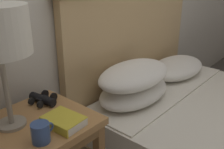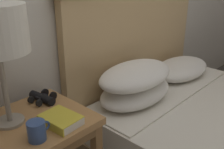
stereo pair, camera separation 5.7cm
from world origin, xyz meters
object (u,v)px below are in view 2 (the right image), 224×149
at_px(nightstand, 36,138).
at_px(coffee_mug, 37,131).
at_px(binoculars_pair, 42,98).
at_px(book_on_nightstand, 61,120).

distance_m(nightstand, coffee_mug, 0.22).
height_order(nightstand, binoculars_pair, binoculars_pair).
height_order(book_on_nightstand, coffee_mug, coffee_mug).
distance_m(binoculars_pair, coffee_mug, 0.34).
height_order(nightstand, coffee_mug, coffee_mug).
xyz_separation_m(nightstand, binoculars_pair, (0.13, 0.13, 0.13)).
bearing_deg(book_on_nightstand, binoculars_pair, 75.42).
distance_m(nightstand, book_on_nightstand, 0.19).
distance_m(book_on_nightstand, binoculars_pair, 0.26).
bearing_deg(nightstand, coffee_mug, -115.17).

